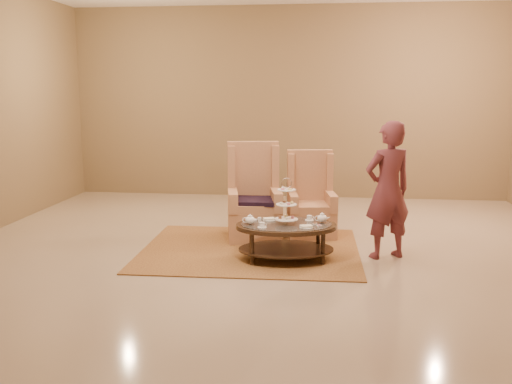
# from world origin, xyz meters

# --- Properties ---
(ground) EXTENTS (8.00, 8.00, 0.00)m
(ground) POSITION_xyz_m (0.00, 0.00, 0.00)
(ground) COLOR tan
(ground) RESTS_ON ground
(ceiling) EXTENTS (8.00, 8.00, 0.02)m
(ceiling) POSITION_xyz_m (0.00, 0.00, 0.00)
(ceiling) COLOR silver
(ceiling) RESTS_ON ground
(wall_back) EXTENTS (8.00, 0.04, 3.50)m
(wall_back) POSITION_xyz_m (0.00, 4.00, 1.75)
(wall_back) COLOR olive
(wall_back) RESTS_ON ground
(rug) EXTENTS (2.75, 2.31, 0.01)m
(rug) POSITION_xyz_m (-0.22, 0.29, 0.01)
(rug) COLOR #A17539
(rug) RESTS_ON ground
(tea_table) EXTENTS (1.29, 0.98, 0.99)m
(tea_table) POSITION_xyz_m (0.26, -0.09, 0.36)
(tea_table) COLOR black
(tea_table) RESTS_ON ground
(armchair_left) EXTENTS (0.82, 0.84, 1.30)m
(armchair_left) POSITION_xyz_m (-0.25, 0.92, 0.44)
(armchair_left) COLOR tan
(armchair_left) RESTS_ON ground
(armchair_right) EXTENTS (0.72, 0.74, 1.17)m
(armchair_right) POSITION_xyz_m (0.52, 1.16, 0.39)
(armchair_right) COLOR tan
(armchair_right) RESTS_ON ground
(person) EXTENTS (0.71, 0.62, 1.65)m
(person) POSITION_xyz_m (1.44, 0.17, 0.82)
(person) COLOR brown
(person) RESTS_ON ground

